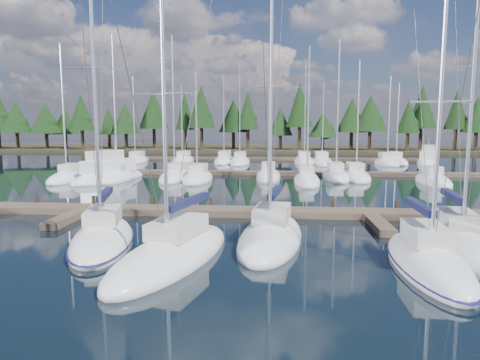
# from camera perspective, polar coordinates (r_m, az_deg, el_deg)

# --- Properties ---
(ground) EXTENTS (260.00, 260.00, 0.00)m
(ground) POSITION_cam_1_polar(r_m,az_deg,el_deg) (39.03, 4.32, -1.01)
(ground) COLOR black
(ground) RESTS_ON ground
(far_shore) EXTENTS (220.00, 30.00, 0.60)m
(far_shore) POSITION_cam_1_polar(r_m,az_deg,el_deg) (98.76, 4.57, 4.24)
(far_shore) COLOR #322C1B
(far_shore) RESTS_ON ground
(main_dock) EXTENTS (44.00, 6.13, 0.90)m
(main_dock) POSITION_cam_1_polar(r_m,az_deg,el_deg) (26.54, 4.14, -4.56)
(main_dock) COLOR brown
(main_dock) RESTS_ON ground
(back_docks) EXTENTS (50.00, 21.80, 0.40)m
(back_docks) POSITION_cam_1_polar(r_m,az_deg,el_deg) (58.45, 4.46, 1.98)
(back_docks) COLOR brown
(back_docks) RESTS_ON ground
(front_sailboat_1) EXTENTS (4.64, 8.39, 14.83)m
(front_sailboat_1) POSITION_cam_1_polar(r_m,az_deg,el_deg) (21.52, -17.84, -7.48)
(front_sailboat_1) COLOR silver
(front_sailboat_1) RESTS_ON ground
(front_sailboat_2) EXTENTS (5.13, 9.77, 12.52)m
(front_sailboat_2) POSITION_cam_1_polar(r_m,az_deg,el_deg) (18.49, -8.89, -9.73)
(front_sailboat_2) COLOR silver
(front_sailboat_2) RESTS_ON ground
(front_sailboat_3) EXTENTS (3.92, 8.79, 13.40)m
(front_sailboat_3) POSITION_cam_1_polar(r_m,az_deg,el_deg) (21.03, 4.14, -7.53)
(front_sailboat_3) COLOR silver
(front_sailboat_3) RESTS_ON ground
(front_sailboat_4) EXTENTS (2.78, 8.21, 11.87)m
(front_sailboat_4) POSITION_cam_1_polar(r_m,az_deg,el_deg) (18.86, 23.68, -9.92)
(front_sailboat_4) COLOR silver
(front_sailboat_4) RESTS_ON ground
(front_sailboat_5) EXTENTS (3.75, 8.94, 14.74)m
(front_sailboat_5) POSITION_cam_1_polar(r_m,az_deg,el_deg) (22.15, 27.15, -7.53)
(front_sailboat_5) COLOR silver
(front_sailboat_5) RESTS_ON ground
(back_sailboat_rows) EXTENTS (47.13, 32.25, 15.41)m
(back_sailboat_rows) POSITION_cam_1_polar(r_m,az_deg,el_deg) (54.00, 4.44, 1.61)
(back_sailboat_rows) COLOR silver
(back_sailboat_rows) RESTS_ON ground
(motor_yacht_left) EXTENTS (6.59, 10.69, 5.08)m
(motor_yacht_left) POSITION_cam_1_polar(r_m,az_deg,el_deg) (45.86, -17.06, 0.63)
(motor_yacht_left) COLOR silver
(motor_yacht_left) RESTS_ON ground
(motor_yacht_right) EXTENTS (5.76, 9.61, 4.56)m
(motor_yacht_right) POSITION_cam_1_polar(r_m,az_deg,el_deg) (67.82, 23.75, 2.38)
(motor_yacht_right) COLOR silver
(motor_yacht_right) RESTS_ON ground
(tree_line) EXTENTS (187.53, 12.04, 13.47)m
(tree_line) POSITION_cam_1_polar(r_m,az_deg,el_deg) (88.82, 3.92, 8.54)
(tree_line) COLOR black
(tree_line) RESTS_ON far_shore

